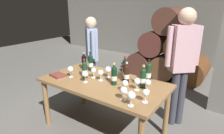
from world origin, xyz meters
The scene contains 27 objects.
ground_plane centered at (0.00, 0.00, 0.00)m, with size 14.00×14.00×0.00m, color #66635E.
cellar_back_wall centered at (0.00, 4.20, 1.40)m, with size 10.00×0.24×2.80m, color slate.
barrel_stack centered at (0.00, 2.60, 0.66)m, with size 1.86×0.90×1.69m.
dining_table centered at (0.00, 0.00, 0.67)m, with size 1.70×0.90×0.76m.
wine_bottle_0 centered at (-0.30, -0.04, 0.88)m, with size 0.07×0.07×0.28m.
wine_bottle_1 centered at (0.21, 0.22, 0.88)m, with size 0.07×0.07×0.28m.
wine_bottle_2 centered at (0.50, 0.33, 0.89)m, with size 0.07×0.07×0.31m.
wine_bottle_3 centered at (0.17, -0.01, 0.89)m, with size 0.07×0.07×0.29m.
wine_bottle_4 centered at (0.51, 0.13, 0.89)m, with size 0.07×0.07×0.29m.
wine_bottle_5 centered at (-0.55, 0.22, 0.88)m, with size 0.07×0.07×0.28m.
wine_bottle_6 centered at (0.27, 0.14, 0.88)m, with size 0.07×0.07×0.28m.
wine_bottle_7 centered at (0.13, 0.34, 0.89)m, with size 0.07×0.07×0.30m.
wine_bottle_8 centered at (-0.43, 0.24, 0.89)m, with size 0.07×0.07×0.30m.
wine_glass_0 centered at (-0.05, 0.00, 0.87)m, with size 0.08×0.08×0.15m.
wine_glass_1 centered at (-0.48, -0.14, 0.87)m, with size 0.08×0.08×0.16m.
wine_glass_2 centered at (0.41, -0.12, 0.87)m, with size 0.08×0.08×0.15m.
wine_glass_3 centered at (-0.18, -0.16, 0.87)m, with size 0.08×0.08×0.16m.
wine_glass_4 centered at (-0.20, 0.03, 0.87)m, with size 0.07×0.07×0.15m.
wine_glass_5 centered at (0.62, -0.36, 0.87)m, with size 0.09×0.09×0.16m.
wine_glass_6 centered at (0.49, -0.29, 0.87)m, with size 0.08×0.08×0.15m.
wine_glass_7 centered at (-0.03, 0.15, 0.87)m, with size 0.09×0.09×0.16m.
wine_glass_8 centered at (0.62, 0.06, 0.87)m, with size 0.08×0.08×0.15m.
wine_glass_9 centered at (0.71, -0.20, 0.87)m, with size 0.08×0.08×0.15m.
wine_glass_10 centered at (0.50, 0.01, 0.87)m, with size 0.08×0.08×0.15m.
tasting_notebook centered at (-0.67, -0.22, 0.77)m, with size 0.22×0.16×0.03m, color brown.
sommelier_presenting centered at (0.80, 0.75, 1.04)m, with size 0.38×0.36×1.72m.
taster_seated_left centered at (-0.82, 0.72, 0.92)m, with size 0.39×0.35×1.54m.
Camera 1 is at (1.44, -1.88, 1.75)m, focal length 30.44 mm.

